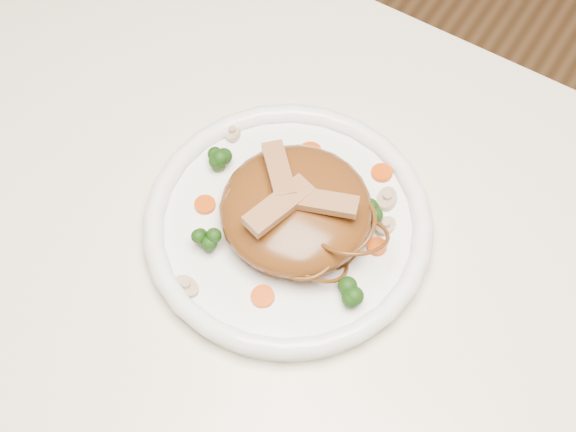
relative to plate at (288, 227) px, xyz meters
The scene contains 19 objects.
table 0.17m from the plate, 41.41° to the right, with size 1.20×0.80×0.75m.
plate is the anchor object (origin of this frame).
noodle_mound 0.03m from the plate, 38.53° to the left, with size 0.14×0.14×0.05m, color #5C2F11.
chicken_a 0.07m from the plate, 14.85° to the left, with size 0.06×0.02×0.01m, color tan.
chicken_b 0.07m from the plate, 141.52° to the left, with size 0.06×0.02×0.01m, color tan.
chicken_c 0.07m from the plate, 87.77° to the right, with size 0.07×0.02×0.01m, color tan.
broccoli_0 0.08m from the plate, 33.24° to the left, with size 0.03×0.03×0.03m, color #18420D, non-canonical shape.
broccoli_1 0.10m from the plate, 169.27° to the left, with size 0.03×0.03×0.03m, color #18420D, non-canonical shape.
broccoli_2 0.08m from the plate, 130.88° to the right, with size 0.03×0.03×0.03m, color #18420D, non-canonical shape.
broccoli_3 0.10m from the plate, 21.18° to the right, with size 0.02×0.02×0.03m, color #18420D, non-canonical shape.
carrot_0 0.11m from the plate, 63.54° to the left, with size 0.02×0.02×0.01m, color #EA4C08.
carrot_1 0.08m from the plate, 161.36° to the right, with size 0.02×0.02×0.01m, color #EA4C08.
carrot_2 0.09m from the plate, 14.56° to the left, with size 0.02×0.02×0.01m, color #EA4C08.
carrot_3 0.09m from the plate, 107.25° to the left, with size 0.02×0.02×0.01m, color #EA4C08.
carrot_4 0.08m from the plate, 74.21° to the right, with size 0.02×0.02×0.01m, color #EA4C08.
mushroom_0 0.12m from the plate, 111.45° to the right, with size 0.03×0.03×0.01m, color beige.
mushroom_1 0.09m from the plate, 29.19° to the left, with size 0.02×0.02×0.01m, color beige.
mushroom_2 0.12m from the plate, 150.62° to the left, with size 0.02×0.02×0.01m, color beige.
mushroom_3 0.10m from the plate, 47.22° to the left, with size 0.03×0.03×0.01m, color beige.
Camera 1 is at (0.11, -0.25, 1.46)m, focal length 51.86 mm.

